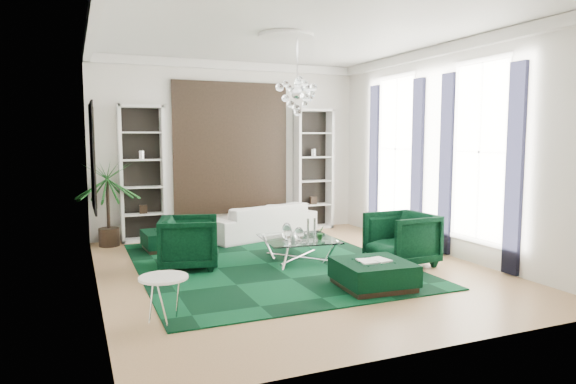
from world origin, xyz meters
name	(u,v)px	position (x,y,z in m)	size (l,w,h in m)	color
floor	(293,269)	(0.00, 0.00, -0.01)	(6.00, 7.00, 0.02)	tan
ceiling	(293,30)	(0.00, 0.00, 3.81)	(6.00, 7.00, 0.02)	white
wall_back	(231,148)	(0.00, 3.51, 1.90)	(6.00, 0.02, 3.80)	silver
wall_front	(437,162)	(0.00, -3.51, 1.90)	(6.00, 0.02, 3.80)	silver
wall_left	(92,155)	(-3.01, 0.00, 1.90)	(0.02, 7.00, 3.80)	silver
wall_right	(445,151)	(3.01, 0.00, 1.90)	(0.02, 7.00, 3.80)	silver
crown_molding	(293,37)	(0.00, 0.00, 3.70)	(6.00, 7.00, 0.18)	white
ceiling_medallion	(286,36)	(0.00, 0.30, 3.77)	(0.90, 0.90, 0.05)	white
tapestry	(231,148)	(0.00, 3.46, 1.90)	(2.50, 0.06, 2.80)	black
shelving_left	(142,174)	(-1.95, 3.31, 1.40)	(0.90, 0.38, 2.80)	white
shelving_right	(313,169)	(1.95, 3.31, 1.40)	(0.90, 0.38, 2.80)	white
painting	(93,157)	(-2.97, 0.60, 1.85)	(0.04, 1.30, 1.60)	black
window_near	(480,152)	(2.99, -0.90, 1.90)	(0.03, 1.10, 2.90)	white
curtain_near_a	(515,170)	(2.96, -1.68, 1.65)	(0.07, 0.30, 3.25)	black
curtain_near_b	(446,165)	(2.96, -0.12, 1.65)	(0.07, 0.30, 3.25)	black
window_far	(396,149)	(2.99, 1.50, 1.90)	(0.03, 1.10, 2.90)	white
curtain_far_a	(417,163)	(2.96, 0.72, 1.65)	(0.07, 0.30, 3.25)	black
curtain_far_b	(374,159)	(2.96, 2.28, 1.65)	(0.07, 0.30, 3.25)	black
rug	(267,264)	(-0.28, 0.45, 0.01)	(4.20, 5.00, 0.02)	black
sofa	(260,221)	(0.41, 2.71, 0.36)	(2.47, 0.97, 0.72)	white
armchair_left	(190,242)	(-1.55, 0.70, 0.43)	(0.92, 0.94, 0.86)	black
armchair_right	(401,239)	(1.78, -0.47, 0.45)	(0.95, 0.98, 0.89)	black
coffee_table	(298,250)	(0.28, 0.41, 0.21)	(1.20, 1.20, 0.41)	white
ottoman_side	(166,240)	(-1.67, 2.23, 0.19)	(0.84, 0.84, 0.37)	black
ottoman_front	(373,275)	(0.62, -1.44, 0.20)	(0.98, 0.98, 0.39)	black
book	(373,260)	(0.62, -1.44, 0.41)	(0.45, 0.30, 0.03)	white
side_table	(164,301)	(-2.35, -1.70, 0.27)	(0.56, 0.56, 0.54)	white
palm	(108,192)	(-2.65, 3.03, 1.09)	(1.36, 1.36, 2.17)	#19591E
chandelier	(297,94)	(0.17, 0.23, 2.85)	(0.75, 0.75, 0.67)	white
table_plant	(321,233)	(0.58, 0.16, 0.53)	(0.13, 0.10, 0.23)	#19591E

